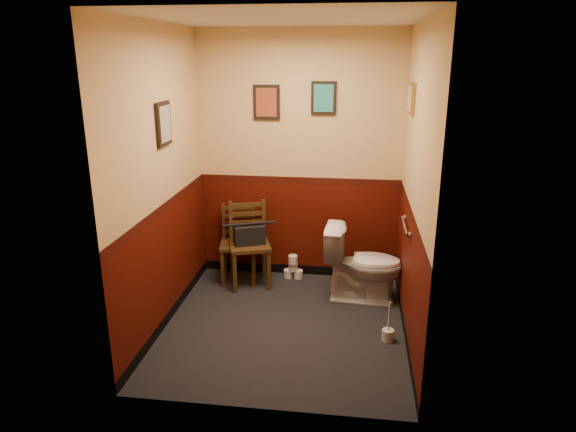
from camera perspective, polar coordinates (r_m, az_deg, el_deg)
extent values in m
cube|color=black|center=(4.93, -0.39, -12.05)|extent=(2.20, 2.40, 0.00)
cube|color=silver|center=(4.29, -0.47, 21.12)|extent=(2.20, 2.40, 0.00)
cube|color=#400C05|center=(5.58, 1.28, 6.35)|extent=(2.20, 0.00, 2.70)
cube|color=#400C05|center=(3.28, -3.31, -1.73)|extent=(2.20, 0.00, 2.70)
cube|color=#400C05|center=(4.69, -13.87, 3.69)|extent=(0.00, 2.40, 2.70)
cube|color=#400C05|center=(4.41, 13.90, 2.81)|extent=(0.00, 2.40, 2.70)
cylinder|color=silver|center=(4.75, 12.83, -1.08)|extent=(0.03, 0.50, 0.03)
cylinder|color=silver|center=(4.52, 13.35, -2.09)|extent=(0.02, 0.06, 0.06)
cylinder|color=silver|center=(4.99, 12.82, -0.18)|extent=(0.02, 0.06, 0.06)
cube|color=black|center=(5.53, -2.39, 12.51)|extent=(0.28, 0.03, 0.36)
cube|color=brown|center=(5.51, -2.42, 12.50)|extent=(0.22, 0.01, 0.30)
cube|color=black|center=(5.45, 3.99, 12.95)|extent=(0.26, 0.03, 0.34)
cube|color=teal|center=(5.44, 3.97, 12.93)|extent=(0.20, 0.01, 0.28)
cube|color=black|center=(4.69, -13.67, 9.92)|extent=(0.03, 0.30, 0.38)
cube|color=#A18E7E|center=(4.68, -13.48, 9.93)|extent=(0.01, 0.24, 0.31)
cube|color=olive|center=(4.88, 13.57, 12.58)|extent=(0.03, 0.34, 0.28)
cube|color=#A18E7E|center=(4.88, 13.37, 12.59)|extent=(0.01, 0.28, 0.22)
imported|color=white|center=(5.30, 8.34, -5.34)|extent=(0.82, 0.50, 0.77)
cylinder|color=silver|center=(4.75, 11.03, -12.86)|extent=(0.11, 0.11, 0.11)
cylinder|color=silver|center=(4.67, 11.16, -11.00)|extent=(0.01, 0.01, 0.30)
cube|color=#402B13|center=(5.71, -5.54, -3.18)|extent=(0.45, 0.45, 0.04)
cube|color=#402B13|center=(5.65, -7.28, -5.78)|extent=(0.04, 0.04, 0.42)
cube|color=#402B13|center=(5.96, -7.01, -4.51)|extent=(0.04, 0.04, 0.42)
cube|color=#402B13|center=(5.63, -3.86, -5.76)|extent=(0.04, 0.04, 0.42)
cube|color=#402B13|center=(5.94, -3.77, -4.49)|extent=(0.04, 0.04, 0.42)
cube|color=#402B13|center=(5.82, -7.15, -0.66)|extent=(0.04, 0.04, 0.42)
cube|color=#402B13|center=(5.80, -3.86, -0.63)|extent=(0.04, 0.04, 0.42)
cube|color=#402B13|center=(5.84, -5.48, -1.73)|extent=(0.32, 0.08, 0.04)
cube|color=#402B13|center=(5.81, -5.50, -0.87)|extent=(0.32, 0.08, 0.04)
cube|color=#402B13|center=(5.79, -5.53, 0.01)|extent=(0.32, 0.08, 0.04)
cube|color=#402B13|center=(5.76, -5.55, 0.89)|extent=(0.32, 0.08, 0.04)
cube|color=#402B13|center=(5.58, -4.29, -3.28)|extent=(0.53, 0.53, 0.04)
cube|color=#402B13|center=(5.48, -5.93, -6.28)|extent=(0.05, 0.05, 0.45)
cube|color=#402B13|center=(5.82, -6.22, -4.85)|extent=(0.05, 0.05, 0.45)
cube|color=#402B13|center=(5.52, -2.14, -6.03)|extent=(0.05, 0.05, 0.45)
cube|color=#402B13|center=(5.85, -2.65, -4.63)|extent=(0.05, 0.05, 0.45)
cube|color=#402B13|center=(5.67, -6.37, -0.57)|extent=(0.05, 0.05, 0.45)
cube|color=#402B13|center=(5.70, -2.72, -0.37)|extent=(0.05, 0.05, 0.45)
cube|color=#402B13|center=(5.72, -4.51, -1.68)|extent=(0.33, 0.13, 0.05)
cube|color=#402B13|center=(5.69, -4.53, -0.72)|extent=(0.33, 0.13, 0.05)
cube|color=#402B13|center=(5.66, -4.56, 0.26)|extent=(0.33, 0.13, 0.05)
cube|color=#402B13|center=(5.63, -4.58, 1.24)|extent=(0.33, 0.13, 0.05)
cube|color=black|center=(5.54, -4.32, -2.09)|extent=(0.37, 0.28, 0.21)
cylinder|color=black|center=(5.50, -4.34, -0.88)|extent=(0.28, 0.14, 0.03)
cylinder|color=silver|center=(5.88, 0.03, -6.41)|extent=(0.10, 0.10, 0.09)
cylinder|color=silver|center=(5.86, 1.13, -6.47)|extent=(0.10, 0.10, 0.09)
cylinder|color=silver|center=(5.82, 0.57, -5.64)|extent=(0.10, 0.10, 0.09)
cylinder|color=silver|center=(5.77, 0.55, -4.85)|extent=(0.10, 0.10, 0.09)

